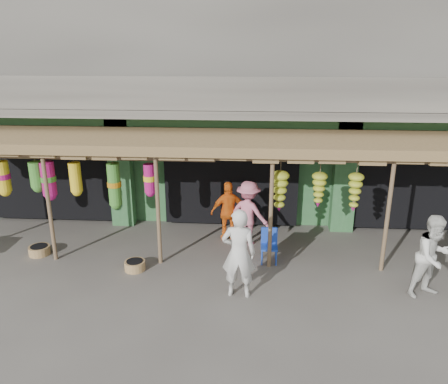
# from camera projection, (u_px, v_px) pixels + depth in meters

# --- Properties ---
(ground) EXTENTS (80.00, 80.00, 0.00)m
(ground) POSITION_uv_depth(u_px,v_px,m) (226.00, 261.00, 10.20)
(ground) COLOR #514C47
(ground) RESTS_ON ground
(building) EXTENTS (16.40, 6.80, 7.00)m
(building) POSITION_uv_depth(u_px,v_px,m) (236.00, 93.00, 13.74)
(building) COLOR gray
(building) RESTS_ON ground
(awning) EXTENTS (14.00, 2.70, 2.79)m
(awning) POSITION_uv_depth(u_px,v_px,m) (222.00, 145.00, 10.16)
(awning) COLOR brown
(awning) RESTS_ON ground
(blue_chair) EXTENTS (0.38, 0.39, 0.79)m
(blue_chair) POSITION_uv_depth(u_px,v_px,m) (269.00, 243.00, 10.07)
(blue_chair) COLOR #1B3FB4
(blue_chair) RESTS_ON ground
(basket_left) EXTENTS (0.63, 0.63, 0.21)m
(basket_left) POSITION_uv_depth(u_px,v_px,m) (39.00, 250.00, 10.48)
(basket_left) COLOR #9B8346
(basket_left) RESTS_ON ground
(basket_right) EXTENTS (0.60, 0.60, 0.21)m
(basket_right) POSITION_uv_depth(u_px,v_px,m) (135.00, 265.00, 9.75)
(basket_right) COLOR #997947
(basket_right) RESTS_ON ground
(person_front) EXTENTS (0.69, 0.47, 1.84)m
(person_front) POSITION_uv_depth(u_px,v_px,m) (239.00, 253.00, 8.51)
(person_front) COLOR silver
(person_front) RESTS_ON ground
(person_right) EXTENTS (1.02, 0.93, 1.71)m
(person_right) POSITION_uv_depth(u_px,v_px,m) (433.00, 257.00, 8.53)
(person_right) COLOR silver
(person_right) RESTS_ON ground
(person_vendor) EXTENTS (0.99, 0.59, 1.58)m
(person_vendor) POSITION_uv_depth(u_px,v_px,m) (229.00, 212.00, 11.04)
(person_vendor) COLOR orange
(person_vendor) RESTS_ON ground
(person_shopper) EXTENTS (1.22, 1.03, 1.65)m
(person_shopper) POSITION_uv_depth(u_px,v_px,m) (249.00, 213.00, 10.84)
(person_shopper) COLOR #D8728A
(person_shopper) RESTS_ON ground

